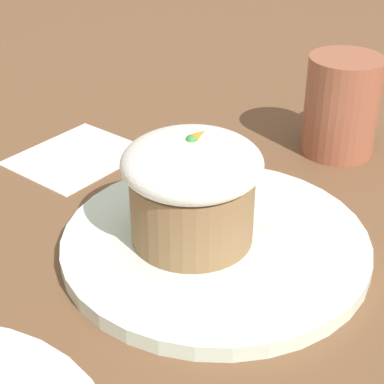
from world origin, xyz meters
The scene contains 6 objects.
ground_plane centered at (0.00, 0.00, 0.00)m, with size 4.00×4.00×0.00m, color brown.
dessert_plate centered at (0.00, 0.00, 0.01)m, with size 0.26×0.26×0.01m.
carrot_cake centered at (-0.01, 0.02, 0.06)m, with size 0.11×0.11×0.09m.
spoon centered at (0.02, -0.02, 0.02)m, with size 0.10×0.12×0.01m.
coffee_cup centered at (0.23, -0.03, 0.05)m, with size 0.11×0.08×0.10m.
paper_napkin centered at (0.07, 0.21, 0.00)m, with size 0.14×0.12×0.00m.
Camera 1 is at (-0.39, -0.20, 0.32)m, focal length 60.00 mm.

